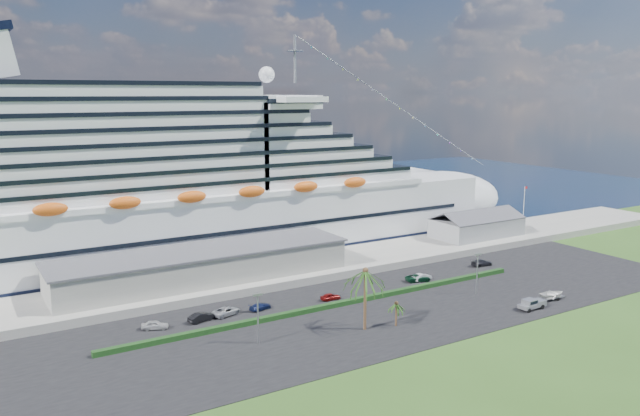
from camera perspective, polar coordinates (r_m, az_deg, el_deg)
ground at (r=110.81m, az=9.62°, el=-10.59°), size 420.00×420.00×0.00m
asphalt_lot at (r=118.77m, az=6.12°, el=-9.01°), size 140.00×38.00×0.12m
wharf at (r=141.51m, az=-1.02°, el=-5.37°), size 240.00×20.00×1.80m
water at (r=222.23m, az=-12.77°, el=-0.02°), size 420.00×160.00×0.02m
cruise_ship at (r=150.99m, az=-12.77°, el=1.51°), size 191.00×38.00×54.00m
terminal_building at (r=130.12m, az=-10.62°, el=-5.10°), size 61.00×15.00×6.30m
port_shed at (r=171.98m, az=14.13°, el=-1.63°), size 24.00×12.31×7.37m
flagpole at (r=184.36m, az=18.14°, el=0.19°), size 1.08×0.16×12.00m
hedge at (r=118.10m, az=1.51°, el=-8.80°), size 88.00×1.10×0.90m
lamp_post_left at (r=100.74m, az=-5.71°, el=-9.44°), size 1.60×0.35×8.27m
lamp_post_right at (r=127.77m, az=14.19°, el=-5.38°), size 1.60×0.35×8.27m
palm_tall at (r=104.91m, az=4.17°, el=-6.37°), size 8.82×8.82×11.13m
palm_short at (r=108.64m, az=6.99°, el=-8.90°), size 3.53×3.53×4.56m
parked_car_0 at (r=110.93m, az=-14.85°, el=-10.30°), size 4.80×3.43×1.52m
parked_car_1 at (r=112.77m, az=-10.81°, el=-9.76°), size 5.02×2.74×1.57m
parked_car_2 at (r=114.96m, az=-8.56°, el=-9.31°), size 5.94×4.06×1.51m
parked_car_3 at (r=116.96m, az=-5.48°, el=-8.95°), size 4.72×2.81×1.28m
parked_car_4 at (r=121.66m, az=0.97°, el=-8.10°), size 4.04×1.84×1.34m
parked_car_5 at (r=135.39m, az=9.30°, el=-6.26°), size 4.75×1.95×1.53m
parked_car_6 at (r=134.78m, az=8.94°, el=-6.33°), size 5.80×3.75×1.49m
parked_car_7 at (r=149.41m, az=14.56°, el=-4.87°), size 5.36×2.62×1.50m
pickup_truck at (r=122.96m, az=18.79°, el=-8.26°), size 5.79×2.32×2.02m
boat_trailer at (r=129.67m, az=20.51°, el=-7.38°), size 6.14×4.24×1.73m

